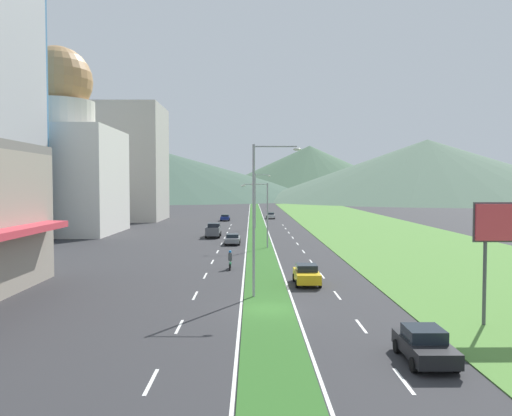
# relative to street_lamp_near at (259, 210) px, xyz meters

# --- Properties ---
(ground_plane) EXTENTS (600.00, 600.00, 0.00)m
(ground_plane) POSITION_rel_street_lamp_near_xyz_m (0.56, -3.61, -6.15)
(ground_plane) COLOR #2D2D30
(grass_median) EXTENTS (3.20, 240.00, 0.06)m
(grass_median) POSITION_rel_street_lamp_near_xyz_m (0.56, 56.39, -6.12)
(grass_median) COLOR #2D6023
(grass_median) RESTS_ON ground_plane
(grass_verge_right) EXTENTS (24.00, 240.00, 0.06)m
(grass_verge_right) POSITION_rel_street_lamp_near_xyz_m (21.16, 56.39, -6.12)
(grass_verge_right) COLOR #518438
(grass_verge_right) RESTS_ON ground_plane
(lane_dash_left_1) EXTENTS (0.16, 2.80, 0.01)m
(lane_dash_left_1) POSITION_rel_street_lamp_near_xyz_m (-4.54, -15.55, -6.14)
(lane_dash_left_1) COLOR silver
(lane_dash_left_1) RESTS_ON ground_plane
(lane_dash_left_2) EXTENTS (0.16, 2.80, 0.01)m
(lane_dash_left_2) POSITION_rel_street_lamp_near_xyz_m (-4.54, -7.50, -6.14)
(lane_dash_left_2) COLOR silver
(lane_dash_left_2) RESTS_ON ground_plane
(lane_dash_left_3) EXTENTS (0.16, 2.80, 0.01)m
(lane_dash_left_3) POSITION_rel_street_lamp_near_xyz_m (-4.54, 0.56, -6.14)
(lane_dash_left_3) COLOR silver
(lane_dash_left_3) RESTS_ON ground_plane
(lane_dash_left_4) EXTENTS (0.16, 2.80, 0.01)m
(lane_dash_left_4) POSITION_rel_street_lamp_near_xyz_m (-4.54, 8.62, -6.14)
(lane_dash_left_4) COLOR silver
(lane_dash_left_4) RESTS_ON ground_plane
(lane_dash_left_5) EXTENTS (0.16, 2.80, 0.01)m
(lane_dash_left_5) POSITION_rel_street_lamp_near_xyz_m (-4.54, 16.67, -6.14)
(lane_dash_left_5) COLOR silver
(lane_dash_left_5) RESTS_ON ground_plane
(lane_dash_left_6) EXTENTS (0.16, 2.80, 0.01)m
(lane_dash_left_6) POSITION_rel_street_lamp_near_xyz_m (-4.54, 24.73, -6.14)
(lane_dash_left_6) COLOR silver
(lane_dash_left_6) RESTS_ON ground_plane
(lane_dash_left_7) EXTENTS (0.16, 2.80, 0.01)m
(lane_dash_left_7) POSITION_rel_street_lamp_near_xyz_m (-4.54, 32.79, -6.14)
(lane_dash_left_7) COLOR silver
(lane_dash_left_7) RESTS_ON ground_plane
(lane_dash_left_8) EXTENTS (0.16, 2.80, 0.01)m
(lane_dash_left_8) POSITION_rel_street_lamp_near_xyz_m (-4.54, 40.84, -6.14)
(lane_dash_left_8) COLOR silver
(lane_dash_left_8) RESTS_ON ground_plane
(lane_dash_left_9) EXTENTS (0.16, 2.80, 0.01)m
(lane_dash_left_9) POSITION_rel_street_lamp_near_xyz_m (-4.54, 48.90, -6.14)
(lane_dash_left_9) COLOR silver
(lane_dash_left_9) RESTS_ON ground_plane
(lane_dash_left_10) EXTENTS (0.16, 2.80, 0.01)m
(lane_dash_left_10) POSITION_rel_street_lamp_near_xyz_m (-4.54, 56.96, -6.14)
(lane_dash_left_10) COLOR silver
(lane_dash_left_10) RESTS_ON ground_plane
(lane_dash_left_11) EXTENTS (0.16, 2.80, 0.01)m
(lane_dash_left_11) POSITION_rel_street_lamp_near_xyz_m (-4.54, 65.01, -6.14)
(lane_dash_left_11) COLOR silver
(lane_dash_left_11) RESTS_ON ground_plane
(lane_dash_right_1) EXTENTS (0.16, 2.80, 0.01)m
(lane_dash_right_1) POSITION_rel_street_lamp_near_xyz_m (5.66, -15.55, -6.14)
(lane_dash_right_1) COLOR silver
(lane_dash_right_1) RESTS_ON ground_plane
(lane_dash_right_2) EXTENTS (0.16, 2.80, 0.01)m
(lane_dash_right_2) POSITION_rel_street_lamp_near_xyz_m (5.66, -7.50, -6.14)
(lane_dash_right_2) COLOR silver
(lane_dash_right_2) RESTS_ON ground_plane
(lane_dash_right_3) EXTENTS (0.16, 2.80, 0.01)m
(lane_dash_right_3) POSITION_rel_street_lamp_near_xyz_m (5.66, 0.56, -6.14)
(lane_dash_right_3) COLOR silver
(lane_dash_right_3) RESTS_ON ground_plane
(lane_dash_right_4) EXTENTS (0.16, 2.80, 0.01)m
(lane_dash_right_4) POSITION_rel_street_lamp_near_xyz_m (5.66, 8.62, -6.14)
(lane_dash_right_4) COLOR silver
(lane_dash_right_4) RESTS_ON ground_plane
(lane_dash_right_5) EXTENTS (0.16, 2.80, 0.01)m
(lane_dash_right_5) POSITION_rel_street_lamp_near_xyz_m (5.66, 16.67, -6.14)
(lane_dash_right_5) COLOR silver
(lane_dash_right_5) RESTS_ON ground_plane
(lane_dash_right_6) EXTENTS (0.16, 2.80, 0.01)m
(lane_dash_right_6) POSITION_rel_street_lamp_near_xyz_m (5.66, 24.73, -6.14)
(lane_dash_right_6) COLOR silver
(lane_dash_right_6) RESTS_ON ground_plane
(lane_dash_right_7) EXTENTS (0.16, 2.80, 0.01)m
(lane_dash_right_7) POSITION_rel_street_lamp_near_xyz_m (5.66, 32.79, -6.14)
(lane_dash_right_7) COLOR silver
(lane_dash_right_7) RESTS_ON ground_plane
(lane_dash_right_8) EXTENTS (0.16, 2.80, 0.01)m
(lane_dash_right_8) POSITION_rel_street_lamp_near_xyz_m (5.66, 40.84, -6.14)
(lane_dash_right_8) COLOR silver
(lane_dash_right_8) RESTS_ON ground_plane
(lane_dash_right_9) EXTENTS (0.16, 2.80, 0.01)m
(lane_dash_right_9) POSITION_rel_street_lamp_near_xyz_m (5.66, 48.90, -6.14)
(lane_dash_right_9) COLOR silver
(lane_dash_right_9) RESTS_ON ground_plane
(lane_dash_right_10) EXTENTS (0.16, 2.80, 0.01)m
(lane_dash_right_10) POSITION_rel_street_lamp_near_xyz_m (5.66, 56.96, -6.14)
(lane_dash_right_10) COLOR silver
(lane_dash_right_10) RESTS_ON ground_plane
(lane_dash_right_11) EXTENTS (0.16, 2.80, 0.01)m
(lane_dash_right_11) POSITION_rel_street_lamp_near_xyz_m (5.66, 65.01, -6.14)
(lane_dash_right_11) COLOR silver
(lane_dash_right_11) RESTS_ON ground_plane
(edge_line_median_left) EXTENTS (0.16, 240.00, 0.01)m
(edge_line_median_left) POSITION_rel_street_lamp_near_xyz_m (-1.19, 56.39, -6.14)
(edge_line_median_left) COLOR silver
(edge_line_median_left) RESTS_ON ground_plane
(edge_line_median_right) EXTENTS (0.16, 240.00, 0.01)m
(edge_line_median_right) POSITION_rel_street_lamp_near_xyz_m (2.31, 56.39, -6.14)
(edge_line_median_right) COLOR silver
(edge_line_median_right) RESTS_ON ground_plane
(domed_building) EXTENTS (18.46, 18.46, 30.24)m
(domed_building) POSITION_rel_street_lamp_near_xyz_m (-31.89, 48.35, 5.99)
(domed_building) COLOR silver
(domed_building) RESTS_ON ground_plane
(midrise_colored) EXTENTS (17.17, 17.17, 25.50)m
(midrise_colored) POSITION_rel_street_lamp_near_xyz_m (-28.97, 79.83, 6.60)
(midrise_colored) COLOR #B7B2A8
(midrise_colored) RESTS_ON ground_plane
(hill_far_left) EXTENTS (207.89, 207.89, 28.95)m
(hill_far_left) POSITION_rel_street_lamp_near_xyz_m (-58.89, 263.63, 8.33)
(hill_far_left) COLOR #3D5647
(hill_far_left) RESTS_ON ground_plane
(hill_far_center) EXTENTS (144.44, 144.44, 32.93)m
(hill_far_center) POSITION_rel_street_lamp_near_xyz_m (36.66, 294.81, 10.32)
(hill_far_center) COLOR #47664C
(hill_far_center) RESTS_ON ground_plane
(hill_far_right) EXTENTS (175.05, 175.05, 30.64)m
(hill_far_right) POSITION_rel_street_lamp_near_xyz_m (87.77, 222.57, 9.17)
(hill_far_right) COLOR #516B56
(hill_far_right) RESTS_ON ground_plane
(street_lamp_near) EXTENTS (3.38, 0.31, 10.75)m
(street_lamp_near) POSITION_rel_street_lamp_near_xyz_m (0.00, 0.00, 0.00)
(street_lamp_near) COLOR #99999E
(street_lamp_near) RESTS_ON ground_plane
(street_lamp_mid) EXTENTS (3.38, 0.43, 8.16)m
(street_lamp_mid) POSITION_rel_street_lamp_near_xyz_m (1.06, 28.20, -1.34)
(street_lamp_mid) COLOR #99999E
(street_lamp_mid) RESTS_ON ground_plane
(street_lamp_far) EXTENTS (2.88, 0.42, 9.86)m
(street_lamp_far) POSITION_rel_street_lamp_near_xyz_m (0.44, 56.47, -0.52)
(street_lamp_far) COLOR #99999E
(street_lamp_far) RESTS_ON ground_plane
(billboard_roadside) EXTENTS (4.24, 0.28, 6.97)m
(billboard_roadside) POSITION_rel_street_lamp_near_xyz_m (14.01, -7.46, -0.84)
(billboard_roadside) COLOR #4C4C51
(billboard_roadside) RESTS_ON ground_plane
(car_0) EXTENTS (2.02, 4.10, 1.52)m
(car_0) POSITION_rel_street_lamp_near_xyz_m (7.27, -13.30, -5.38)
(car_0) COLOR black
(car_0) RESTS_ON ground_plane
(car_1) EXTENTS (1.97, 4.20, 1.42)m
(car_1) POSITION_rel_street_lamp_near_xyz_m (3.91, 83.95, -5.41)
(car_1) COLOR #B2B2B7
(car_1) RESTS_ON ground_plane
(car_2) EXTENTS (2.01, 4.18, 1.59)m
(car_2) POSITION_rel_street_lamp_near_xyz_m (3.89, 4.63, -5.34)
(car_2) COLOR yellow
(car_2) RESTS_ON ground_plane
(car_3) EXTENTS (2.01, 4.63, 1.39)m
(car_3) POSITION_rel_street_lamp_near_xyz_m (-3.03, 32.41, -5.42)
(car_3) COLOR slate
(car_3) RESTS_ON ground_plane
(car_4) EXTENTS (2.03, 4.16, 1.37)m
(car_4) POSITION_rel_street_lamp_near_xyz_m (-6.34, 76.92, -5.43)
(car_4) COLOR navy
(car_4) RESTS_ON ground_plane
(pickup_truck_0) EXTENTS (2.18, 5.40, 2.00)m
(pickup_truck_0) POSITION_rel_street_lamp_near_xyz_m (-6.29, 41.94, -5.16)
(pickup_truck_0) COLOR #515459
(pickup_truck_0) RESTS_ON ground_plane
(motorcycle_rider) EXTENTS (0.36, 2.00, 1.80)m
(motorcycle_rider) POSITION_rel_street_lamp_near_xyz_m (-2.51, 12.06, -5.40)
(motorcycle_rider) COLOR black
(motorcycle_rider) RESTS_ON ground_plane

